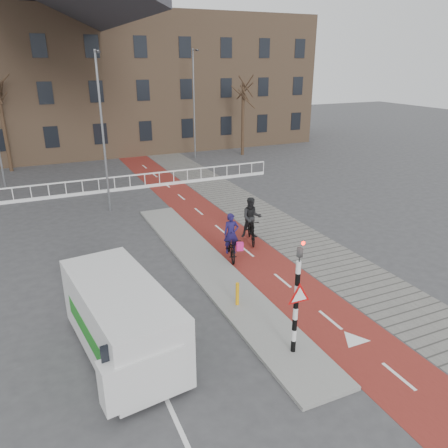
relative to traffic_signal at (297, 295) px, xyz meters
name	(u,v)px	position (x,y,z in m)	size (l,w,h in m)	color
ground	(275,315)	(0.60, 2.02, -1.99)	(120.00, 120.00, 0.00)	#38383A
bike_lane	(205,217)	(2.10, 12.02, -1.98)	(2.50, 60.00, 0.01)	maroon
sidewalk	(251,210)	(4.90, 12.02, -1.98)	(3.00, 60.00, 0.01)	slate
curb_island	(210,269)	(-0.10, 6.02, -1.93)	(1.80, 16.00, 0.12)	gray
traffic_signal	(297,295)	(0.00, 0.00, 0.00)	(0.80, 0.80, 3.68)	black
bollard	(237,294)	(-0.36, 3.00, -1.45)	(0.12, 0.12, 0.83)	#F2A30D
cyclist_near	(231,243)	(1.17, 6.74, -1.31)	(1.18, 2.04, 2.00)	black
cyclist_far	(251,224)	(2.77, 7.94, -1.09)	(1.22, 2.12, 2.16)	black
van	(122,319)	(-4.45, 2.12, -0.84)	(2.69, 5.32, 2.19)	silver
railing	(66,192)	(-4.40, 19.02, -1.68)	(28.00, 0.10, 0.99)	silver
townhouse_row	(62,62)	(-2.40, 34.02, 5.82)	(46.00, 10.00, 15.90)	#7F6047
tree_mid	(4,127)	(-7.57, 27.85, 1.37)	(0.28, 0.28, 6.72)	#332316
tree_right	(243,120)	(11.35, 26.04, 1.09)	(0.27, 0.27, 6.17)	#332316
streetlight_near	(103,135)	(-2.42, 15.23, 2.28)	(0.12, 0.12, 8.53)	slate
streetlight_right	(194,106)	(7.01, 26.54, 2.43)	(0.12, 0.12, 8.85)	slate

